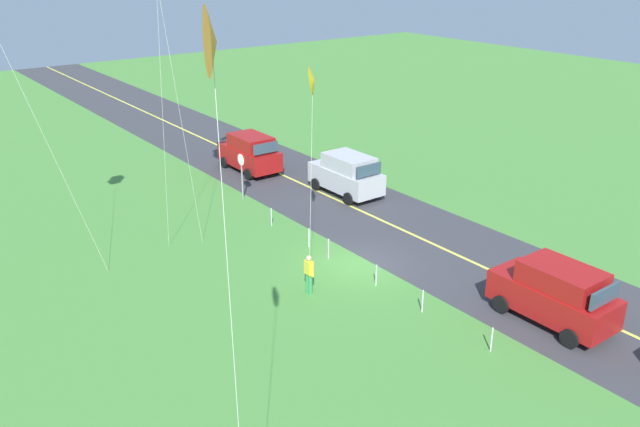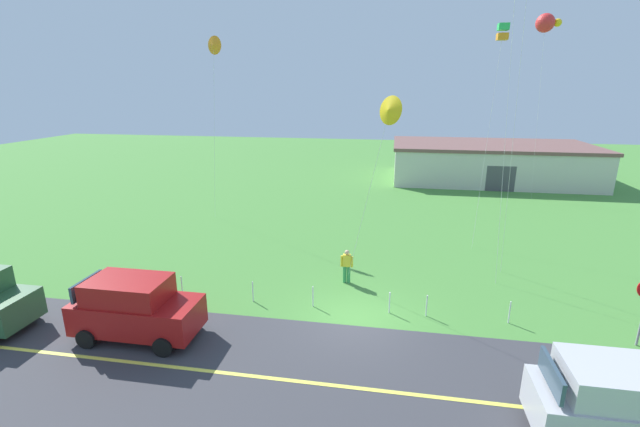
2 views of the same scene
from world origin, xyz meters
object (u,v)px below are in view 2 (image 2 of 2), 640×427
object	(u,v)px
car_parked_west_near	(135,308)
kite_red_low	(389,111)
warehouse_distant	(490,162)
kite_orange_near	(546,23)
kite_yellow_high	(214,46)
kite_blue_mid	(503,33)
car_suv_foreground	(625,406)
person_adult_near	(347,265)

from	to	relation	value
car_parked_west_near	kite_red_low	size ratio (longest dim) A/B	0.52
warehouse_distant	car_parked_west_near	bearing A→B (deg)	-120.14
kite_orange_near	warehouse_distant	world-z (taller)	kite_orange_near
kite_yellow_high	kite_blue_mid	bearing A→B (deg)	0.59
car_parked_west_near	kite_orange_near	xyz separation A→B (m)	(19.92, 26.02, 12.27)
car_suv_foreground	car_parked_west_near	size ratio (longest dim) A/B	1.00
kite_orange_near	car_parked_west_near	bearing A→B (deg)	-127.44
person_adult_near	kite_yellow_high	xyz separation A→B (m)	(-9.30, 8.46, 10.22)
person_adult_near	kite_yellow_high	distance (m)	16.21
car_suv_foreground	kite_blue_mid	distance (m)	19.75
kite_yellow_high	car_parked_west_near	bearing A→B (deg)	-80.51
kite_red_low	warehouse_distant	size ratio (longest dim) A/B	0.46
car_suv_foreground	car_parked_west_near	distance (m)	14.92
person_adult_near	kite_blue_mid	distance (m)	15.62
car_parked_west_near	kite_red_low	bearing A→B (deg)	26.73
car_parked_west_near	warehouse_distant	xyz separation A→B (m)	(17.96, 30.94, 0.60)
kite_red_low	kite_yellow_high	distance (m)	15.08
person_adult_near	kite_blue_mid	bearing A→B (deg)	8.39
person_adult_near	kite_red_low	distance (m)	7.29
kite_orange_near	kite_blue_mid	bearing A→B (deg)	-115.39
kite_blue_mid	warehouse_distant	distance (m)	19.60
car_parked_west_near	person_adult_near	world-z (taller)	car_parked_west_near
car_parked_west_near	kite_orange_near	world-z (taller)	kite_orange_near
person_adult_near	warehouse_distant	xyz separation A→B (m)	(11.03, 25.22, 0.89)
car_suv_foreground	kite_yellow_high	bearing A→B (deg)	135.80
car_parked_west_near	warehouse_distant	size ratio (longest dim) A/B	0.24
car_suv_foreground	person_adult_near	world-z (taller)	car_suv_foreground
kite_red_low	warehouse_distant	xyz separation A→B (m)	(9.40, 26.63, -6.07)
car_parked_west_near	kite_blue_mid	size ratio (longest dim) A/B	0.37
kite_blue_mid	warehouse_distant	xyz separation A→B (m)	(3.58, 16.59, -9.79)
kite_blue_mid	kite_yellow_high	bearing A→B (deg)	-179.41
person_adult_near	kite_orange_near	size ratio (longest dim) A/B	0.11
person_adult_near	warehouse_distant	bearing A→B (deg)	25.56
kite_yellow_high	warehouse_distant	xyz separation A→B (m)	(20.33, 16.76, -9.33)
kite_red_low	kite_blue_mid	world-z (taller)	kite_blue_mid
kite_blue_mid	kite_yellow_high	world-z (taller)	kite_blue_mid
car_suv_foreground	warehouse_distant	size ratio (longest dim) A/B	0.24
person_adult_near	car_suv_foreground	bearing A→B (deg)	-87.17
kite_blue_mid	kite_orange_near	xyz separation A→B (m)	(5.54, 11.67, 1.88)
kite_red_low	warehouse_distant	world-z (taller)	kite_red_low
car_suv_foreground	kite_yellow_high	distance (m)	25.82
kite_red_low	kite_blue_mid	bearing A→B (deg)	59.89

